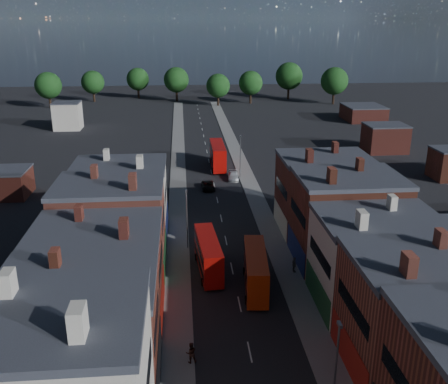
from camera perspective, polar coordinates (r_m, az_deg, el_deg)
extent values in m
cube|color=gray|center=(84.31, -5.28, -0.55)|extent=(3.00, 200.00, 0.12)
cube|color=gray|center=(85.16, 3.50, -0.30)|extent=(3.00, 200.00, 0.12)
cube|color=brown|center=(37.69, -17.73, -17.67)|extent=(12.00, 80.00, 12.80)
cylinder|color=slate|center=(39.71, 12.63, -19.36)|extent=(0.16, 0.16, 8.00)
cube|color=slate|center=(37.38, 13.09, -14.54)|extent=(0.25, 0.70, 0.25)
cylinder|color=slate|center=(64.21, -4.24, -3.23)|extent=(0.16, 0.16, 8.00)
cube|color=slate|center=(62.80, -4.33, 0.15)|extent=(0.25, 0.70, 0.25)
cylinder|color=slate|center=(93.28, 1.87, 4.01)|extent=(0.16, 0.16, 8.00)
cube|color=slate|center=(92.31, 1.90, 6.40)|extent=(0.25, 0.70, 0.25)
cube|color=#AD0E09|center=(59.03, -1.80, -7.13)|extent=(2.99, 9.94, 3.92)
cube|color=black|center=(59.37, -1.80, -7.78)|extent=(2.98, 9.16, 0.80)
cube|color=black|center=(58.62, -1.81, -6.31)|extent=(2.98, 9.16, 0.80)
cylinder|color=black|center=(57.02, -2.48, -10.23)|extent=(0.34, 0.91, 0.89)
cylinder|color=black|center=(57.28, -0.24, -10.06)|extent=(0.34, 0.91, 0.89)
cylinder|color=black|center=(62.52, -3.19, -7.44)|extent=(0.34, 0.91, 0.89)
cylinder|color=black|center=(62.76, -1.16, -7.30)|extent=(0.34, 0.91, 0.89)
cube|color=red|center=(55.62, 3.64, -8.88)|extent=(3.15, 10.09, 3.97)
cube|color=black|center=(55.98, 3.62, -9.57)|extent=(3.14, 9.31, 0.81)
cube|color=black|center=(55.18, 3.66, -8.01)|extent=(3.14, 9.31, 0.81)
cylinder|color=black|center=(53.73, 2.56, -12.23)|extent=(0.35, 0.92, 0.90)
cylinder|color=black|center=(53.86, 5.01, -12.20)|extent=(0.35, 0.92, 0.90)
cylinder|color=black|center=(59.24, 2.33, -9.02)|extent=(0.35, 0.92, 0.90)
cylinder|color=black|center=(59.36, 4.53, -9.00)|extent=(0.35, 0.92, 0.90)
cube|color=#B80B08|center=(100.12, -0.72, 4.24)|extent=(2.58, 11.18, 4.47)
cube|color=black|center=(100.34, -0.72, 3.77)|extent=(2.63, 10.29, 0.91)
cube|color=black|center=(99.85, -0.72, 4.83)|extent=(2.63, 10.29, 0.91)
cylinder|color=black|center=(97.17, -1.30, 2.50)|extent=(0.31, 1.02, 1.02)
cylinder|color=black|center=(97.36, 0.19, 2.53)|extent=(0.31, 1.02, 1.02)
cylinder|color=black|center=(104.02, -1.57, 3.62)|extent=(0.31, 1.02, 1.02)
cylinder|color=black|center=(104.20, -0.17, 3.66)|extent=(0.31, 1.02, 1.02)
imported|color=black|center=(87.70, -1.83, 0.72)|extent=(2.28, 4.76, 1.31)
imported|color=silver|center=(92.95, 1.08, 1.83)|extent=(2.30, 4.87, 1.37)
imported|color=#3D2018|center=(45.45, -3.80, -17.85)|extent=(1.01, 0.65, 1.95)
imported|color=#504D44|center=(59.84, 8.03, -8.22)|extent=(0.65, 1.18, 1.91)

